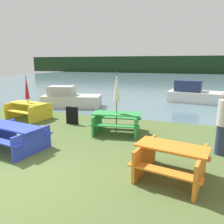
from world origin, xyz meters
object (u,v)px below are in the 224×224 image
picnic_table_orange (171,159)px  picnic_table_yellow (28,109)px  umbrella_white (117,87)px  picnic_table_blue (14,135)px  picnic_table_green (116,121)px  person (223,124)px  umbrella_crimson (27,88)px  boat_second (196,94)px  signboard (72,115)px  boat (70,99)px

picnic_table_orange → picnic_table_yellow: size_ratio=0.86×
picnic_table_orange → umbrella_white: (-2.21, 2.71, 1.26)m
picnic_table_blue → umbrella_white: size_ratio=0.90×
picnic_table_green → person: person is taller
umbrella_crimson → boat_second: (7.44, 7.32, -0.93)m
umbrella_crimson → picnic_table_orange: bearing=-26.2°
picnic_table_green → signboard: 2.22m
picnic_table_orange → umbrella_crimson: 7.62m
picnic_table_yellow → signboard: size_ratio=2.76×
boat → picnic_table_green: bearing=-56.5°
umbrella_crimson → picnic_table_green: bearing=-7.8°
boat → picnic_table_yellow: bearing=-112.2°
person → signboard: size_ratio=2.44×
picnic_table_green → umbrella_white: umbrella_white is taller
umbrella_crimson → boat: 3.28m
picnic_table_blue → boat: size_ratio=0.57×
picnic_table_yellow → picnic_table_orange: bearing=-26.2°
picnic_table_green → picnic_table_yellow: 4.61m
boat_second → umbrella_white: bearing=-102.9°
boat_second → picnic_table_yellow: bearing=-128.4°
picnic_table_blue → picnic_table_green: (2.44, 2.55, 0.00)m
picnic_table_blue → picnic_table_yellow: size_ratio=1.00×
boat_second → signboard: size_ratio=5.23×
picnic_table_green → boat: 5.57m
boat → person: person is taller
person → picnic_table_green: bearing=166.2°
picnic_table_green → picnic_table_yellow: bearing=172.2°
picnic_table_blue → signboard: signboard is taller
signboard → umbrella_white: bearing=-12.7°
boat → person: size_ratio=1.98×
picnic_table_green → umbrella_crimson: 4.71m
picnic_table_yellow → umbrella_white: umbrella_white is taller
picnic_table_yellow → boat_second: 10.44m
picnic_table_blue → umbrella_crimson: (-2.12, 3.17, 0.99)m
picnic_table_green → boat: bearing=138.1°
umbrella_white → signboard: bearing=167.3°
umbrella_white → boat_second: bearing=70.1°
person → picnic_table_orange: bearing=-123.6°
picnic_table_blue → picnic_table_green: picnic_table_green is taller
umbrella_white → signboard: size_ratio=3.06×
picnic_table_orange → picnic_table_yellow: 7.55m
signboard → boat: bearing=121.4°
picnic_table_blue → person: 6.15m
picnic_table_orange → picnic_table_blue: 4.66m
boat_second → person: bearing=-79.3°
umbrella_white → person: size_ratio=1.25×
picnic_table_blue → umbrella_white: umbrella_white is taller
picnic_table_blue → picnic_table_yellow: 3.82m
picnic_table_green → picnic_table_orange: bearing=-50.7°
picnic_table_green → person: 3.58m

